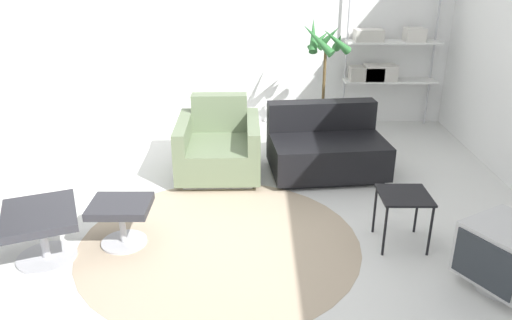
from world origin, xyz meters
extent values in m
plane|color=silver|center=(0.00, 0.00, 0.00)|extent=(12.00, 12.00, 0.00)
cube|color=white|center=(0.00, 2.96, 1.40)|extent=(12.00, 0.06, 2.80)
cylinder|color=tan|center=(0.07, -0.18, 0.00)|extent=(2.24, 2.24, 0.01)
cylinder|color=#BCBCC1|center=(-1.22, -0.40, 0.01)|extent=(0.57, 0.57, 0.02)
cylinder|color=#BCBCC1|center=(-1.22, -0.40, 0.18)|extent=(0.06, 0.06, 0.31)
cube|color=#2D2D33|center=(-1.22, -0.40, 0.37)|extent=(0.70, 0.76, 0.06)
cylinder|color=#BCBCC1|center=(-0.69, -0.19, 0.01)|extent=(0.36, 0.36, 0.02)
cylinder|color=#BCBCC1|center=(-0.69, -0.19, 0.16)|extent=(0.05, 0.05, 0.28)
cube|color=#2D2D33|center=(-0.69, -0.19, 0.33)|extent=(0.46, 0.39, 0.06)
cube|color=silver|center=(-0.02, 1.16, 0.03)|extent=(0.70, 0.76, 0.06)
cube|color=#667556|center=(-0.02, 1.16, 0.21)|extent=(0.61, 0.92, 0.31)
cube|color=#667556|center=(-0.03, 1.52, 0.56)|extent=(0.59, 0.19, 0.40)
cube|color=#667556|center=(0.34, 1.17, 0.32)|extent=(0.14, 0.91, 0.52)
cube|color=#667556|center=(-0.37, 1.15, 0.32)|extent=(0.14, 0.91, 0.52)
cube|color=black|center=(1.10, 1.18, 0.03)|extent=(1.11, 0.80, 0.05)
cube|color=black|center=(1.10, 1.18, 0.22)|extent=(1.24, 0.94, 0.34)
cube|color=black|center=(1.06, 1.49, 0.54)|extent=(1.17, 0.33, 0.30)
cube|color=black|center=(1.50, -0.18, 0.42)|extent=(0.38, 0.38, 0.02)
cylinder|color=black|center=(1.33, -0.35, 0.21)|extent=(0.02, 0.02, 0.41)
cylinder|color=black|center=(1.67, -0.35, 0.21)|extent=(0.02, 0.02, 0.41)
cylinder|color=black|center=(1.33, -0.01, 0.21)|extent=(0.02, 0.02, 0.41)
cylinder|color=black|center=(1.67, -0.01, 0.21)|extent=(0.02, 0.02, 0.41)
cylinder|color=#B7B7B7|center=(2.06, -0.75, 0.04)|extent=(0.37, 0.37, 0.08)
cube|color=#B7B7B7|center=(2.06, -0.75, 0.28)|extent=(0.68, 0.68, 0.39)
cube|color=#282D33|center=(1.84, -0.88, 0.28)|extent=(0.23, 0.38, 0.33)
cylinder|color=silver|center=(1.18, 2.24, 0.13)|extent=(0.34, 0.34, 0.27)
cylinder|color=#382819|center=(1.18, 2.24, 0.26)|extent=(0.31, 0.31, 0.02)
cylinder|color=brown|center=(1.18, 2.24, 0.68)|extent=(0.04, 0.04, 0.83)
cone|color=#2D6B33|center=(1.32, 2.24, 1.19)|extent=(0.10, 0.34, 0.27)
cone|color=#2D6B33|center=(1.22, 2.35, 1.22)|extent=(0.32, 0.21, 0.32)
cone|color=#2D6B33|center=(1.11, 2.35, 1.19)|extent=(0.32, 0.24, 0.27)
cone|color=#2D6B33|center=(1.02, 2.25, 1.27)|extent=(0.13, 0.38, 0.40)
cone|color=#2D6B33|center=(1.06, 2.09, 1.24)|extent=(0.41, 0.35, 0.37)
cone|color=#2D6B33|center=(1.27, 2.09, 1.23)|extent=(0.41, 0.30, 0.34)
cylinder|color=#BCBCC1|center=(1.53, 2.84, 0.89)|extent=(0.03, 0.03, 1.78)
cylinder|color=#BCBCC1|center=(2.64, 2.84, 0.89)|extent=(0.03, 0.03, 1.78)
cube|color=white|center=(2.09, 2.72, 0.62)|extent=(1.18, 0.28, 0.02)
cube|color=white|center=(2.09, 2.72, 1.11)|extent=(1.18, 0.28, 0.02)
cube|color=beige|center=(1.95, 2.71, 0.73)|extent=(0.41, 0.24, 0.19)
cube|color=silver|center=(2.33, 2.71, 1.20)|extent=(0.24, 0.24, 0.16)
cube|color=#B7B2A8|center=(1.77, 2.71, 0.72)|extent=(0.42, 0.24, 0.17)
cube|color=beige|center=(1.76, 2.71, 1.20)|extent=(0.35, 0.24, 0.15)
camera|label=1|loc=(0.36, -3.60, 2.14)|focal=35.00mm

